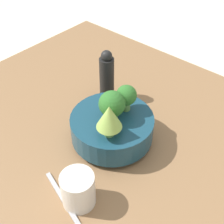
# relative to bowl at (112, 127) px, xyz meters

# --- Properties ---
(ground_plane) EXTENTS (6.00, 6.00, 0.00)m
(ground_plane) POSITION_rel_bowl_xyz_m (0.02, 0.03, -0.09)
(ground_plane) COLOR beige
(table) EXTENTS (1.17, 0.88, 0.04)m
(table) POSITION_rel_bowl_xyz_m (0.02, 0.03, -0.07)
(table) COLOR olive
(table) RESTS_ON ground_plane
(bowl) EXTENTS (0.22, 0.22, 0.08)m
(bowl) POSITION_rel_bowl_xyz_m (0.00, 0.00, 0.00)
(bowl) COLOR navy
(bowl) RESTS_ON table
(broccoli_floret_back) EXTENTS (0.05, 0.05, 0.07)m
(broccoli_floret_back) POSITION_rel_bowl_xyz_m (0.01, 0.05, 0.08)
(broccoli_floret_back) COLOR #609347
(broccoli_floret_back) RESTS_ON bowl
(romanesco_piece_near) EXTENTS (0.06, 0.06, 0.09)m
(romanesco_piece_near) POSITION_rel_bowl_xyz_m (0.03, -0.05, 0.09)
(romanesco_piece_near) COLOR #6BA34C
(romanesco_piece_near) RESTS_ON bowl
(broccoli_floret_center) EXTENTS (0.07, 0.07, 0.08)m
(broccoli_floret_center) POSITION_rel_bowl_xyz_m (0.00, 0.00, 0.08)
(broccoli_floret_center) COLOR #609347
(broccoli_floret_center) RESTS_ON bowl
(cup) EXTENTS (0.07, 0.07, 0.09)m
(cup) POSITION_rel_bowl_xyz_m (0.07, -0.19, -0.00)
(cup) COLOR silver
(cup) RESTS_ON table
(pepper_mill) EXTENTS (0.04, 0.04, 0.16)m
(pepper_mill) POSITION_rel_bowl_xyz_m (-0.14, 0.13, 0.03)
(pepper_mill) COLOR black
(pepper_mill) RESTS_ON table
(fork) EXTENTS (0.16, 0.06, 0.01)m
(fork) POSITION_rel_bowl_xyz_m (0.04, -0.21, -0.04)
(fork) COLOR #B2B2B7
(fork) RESTS_ON table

